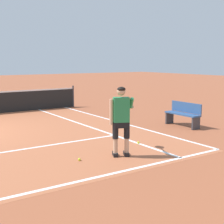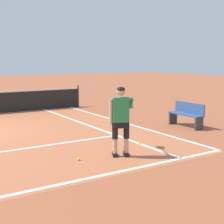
% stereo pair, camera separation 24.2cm
% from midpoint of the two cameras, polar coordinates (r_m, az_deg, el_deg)
% --- Properties ---
extents(line_baseline, '(10.98, 0.10, 0.01)m').
position_cam_midpoint_polar(line_baseline, '(6.11, -16.76, -13.83)').
color(line_baseline, white).
rests_on(line_baseline, ground).
extents(line_singles_right, '(0.10, 9.27, 0.01)m').
position_cam_midpoint_polar(line_singles_right, '(11.75, -3.32, -2.41)').
color(line_singles_right, white).
rests_on(line_singles_right, ground).
extents(line_doubles_right, '(0.10, 9.27, 0.01)m').
position_cam_midpoint_polar(line_doubles_right, '(12.45, 2.24, -1.75)').
color(line_doubles_right, white).
rests_on(line_doubles_right, ground).
extents(tennis_player, '(0.99, 0.96, 1.71)m').
position_cam_midpoint_polar(tennis_player, '(7.90, 2.45, -0.79)').
color(tennis_player, black).
rests_on(tennis_player, ground).
extents(tennis_ball_near_feet, '(0.07, 0.07, 0.07)m').
position_cam_midpoint_polar(tennis_ball_near_feet, '(7.79, -4.97, -8.21)').
color(tennis_ball_near_feet, '#CCE02D').
rests_on(tennis_ball_near_feet, ground).
extents(tennis_ball_by_baseline, '(0.07, 0.07, 0.07)m').
position_cam_midpoint_polar(tennis_ball_by_baseline, '(9.28, 5.53, -5.37)').
color(tennis_ball_by_baseline, '#CCE02D').
rests_on(tennis_ball_by_baseline, ground).
extents(courtside_bench, '(0.40, 1.40, 0.85)m').
position_cam_midpoint_polar(courtside_bench, '(11.84, 13.48, -0.36)').
color(courtside_bench, '#2D5184').
rests_on(courtside_bench, ground).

